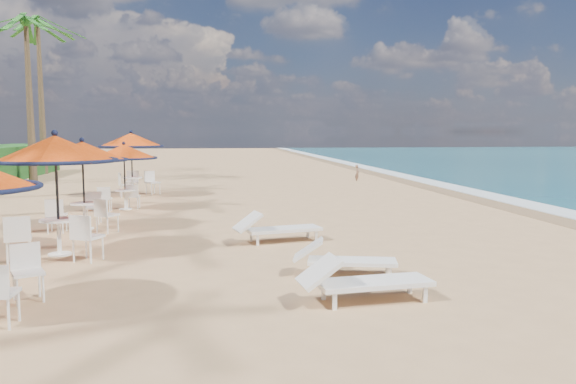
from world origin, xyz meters
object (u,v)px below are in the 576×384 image
Objects in this scene: lounger_near at (361,280)px; station_4 at (132,148)px; station_3 at (123,158)px; lounger_mid at (341,258)px; lounger_far at (275,228)px; station_1 at (55,160)px; station_2 at (83,162)px.

station_4 is at bearing 103.20° from lounger_near.
station_3 is 0.85× the size of station_4.
lounger_mid is at bearing -61.32° from station_3.
lounger_near is at bearing -93.63° from lounger_far.
station_4 reaches higher than lounger_near.
station_1 is 3.29m from station_2.
station_1 is 5.02m from lounger_far.
station_1 is 11.06m from station_4.
station_3 reaches higher than lounger_near.
lounger_far is at bearing 117.59° from lounger_mid.
station_2 is 8.15m from lounger_mid.
station_1 is at bearing 169.54° from lounger_mid.
station_1 reaches higher than lounger_mid.
station_4 is at bearing 88.22° from station_2.
station_1 reaches higher than lounger_near.
station_3 is 7.71m from lounger_far.
station_4 reaches higher than station_3.
station_1 is 7.07m from station_3.
station_2 is 1.26× the size of lounger_mid.
station_1 is 0.99× the size of station_4.
station_3 is at bearing -86.56° from station_4.
station_2 is at bearing 148.06° from lounger_mid.
station_2 is 9.30m from lounger_near.
lounger_near is (5.42, -4.02, -1.66)m from station_1.
lounger_mid is (5.50, -2.40, -1.70)m from station_1.
lounger_mid is at bearing -23.62° from station_1.
station_3 is (0.32, 7.06, -0.28)m from station_1.
station_4 is 14.61m from lounger_mid.
station_1 is 6.95m from lounger_near.
station_1 is 1.24× the size of lounger_near.
lounger_far is (4.58, -10.23, -1.60)m from station_4.
station_2 is at bearing -97.27° from station_3.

